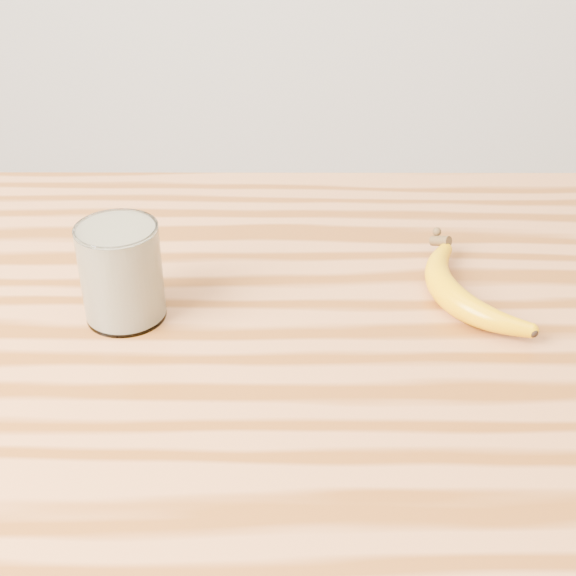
{
  "coord_description": "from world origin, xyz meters",
  "views": [
    {
      "loc": [
        -0.1,
        -0.7,
        1.4
      ],
      "look_at": [
        -0.1,
        0.03,
        0.93
      ],
      "focal_mm": 50.0,
      "sensor_mm": 36.0,
      "label": 1
    }
  ],
  "objects": [
    {
      "name": "banana",
      "position": [
        0.08,
        0.04,
        0.92
      ],
      "size": [
        0.18,
        0.28,
        0.03
      ],
      "primitive_type": null,
      "rotation": [
        0.0,
        0.0,
        0.35
      ],
      "color": "#D69200",
      "rests_on": "table"
    },
    {
      "name": "table",
      "position": [
        0.0,
        0.0,
        0.77
      ],
      "size": [
        1.2,
        0.8,
        0.9
      ],
      "color": "#A56536",
      "rests_on": "ground"
    },
    {
      "name": "smoothie_glass",
      "position": [
        -0.27,
        0.02,
        0.96
      ],
      "size": [
        0.09,
        0.09,
        0.11
      ],
      "color": "white",
      "rests_on": "table"
    }
  ]
}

